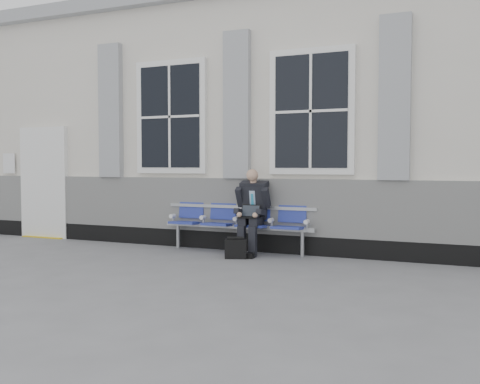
% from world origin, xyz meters
% --- Properties ---
extents(ground, '(70.00, 70.00, 0.00)m').
position_xyz_m(ground, '(0.00, 0.00, 0.00)').
color(ground, slate).
rests_on(ground, ground).
extents(station_building, '(14.40, 4.40, 4.49)m').
position_xyz_m(station_building, '(-0.02, 3.47, 2.22)').
color(station_building, silver).
rests_on(station_building, ground).
extents(bench, '(2.60, 0.47, 0.91)m').
position_xyz_m(bench, '(-0.84, 1.32, 0.55)').
color(bench, '#9EA0A3').
rests_on(bench, ground).
extents(businessman, '(0.54, 0.73, 1.36)m').
position_xyz_m(businessman, '(-0.53, 1.19, 0.74)').
color(businessman, black).
rests_on(businessman, ground).
extents(briefcase, '(0.35, 0.24, 0.34)m').
position_xyz_m(briefcase, '(-0.62, 0.74, 0.15)').
color(briefcase, black).
rests_on(briefcase, ground).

